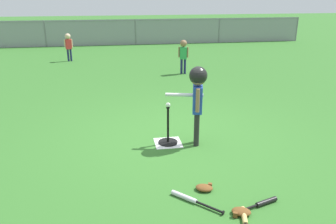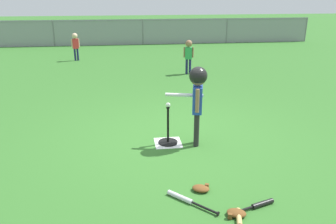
{
  "view_description": "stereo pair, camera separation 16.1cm",
  "coord_description": "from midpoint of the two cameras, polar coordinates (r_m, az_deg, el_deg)",
  "views": [
    {
      "loc": [
        -1.01,
        -5.25,
        2.41
      ],
      "look_at": [
        -0.21,
        -0.18,
        0.55
      ],
      "focal_mm": 36.14,
      "sensor_mm": 36.0,
      "label": 1
    },
    {
      "loc": [
        -0.85,
        -5.27,
        2.41
      ],
      "look_at": [
        -0.21,
        -0.18,
        0.55
      ],
      "focal_mm": 36.14,
      "sensor_mm": 36.0,
      "label": 2
    }
  ],
  "objects": [
    {
      "name": "fielder_deep_center",
      "position": [
        12.66,
        -16.81,
        11.0
      ],
      "size": [
        0.28,
        0.19,
        0.98
      ],
      "color": "#191E4C",
      "rests_on": "ground_plane"
    },
    {
      "name": "glove_by_plate",
      "position": [
        4.42,
        5.11,
        -12.61
      ],
      "size": [
        0.26,
        0.23,
        0.07
      ],
      "color": "brown",
      "rests_on": "ground_plane"
    },
    {
      "name": "spare_bat_silver",
      "position": [
        4.22,
        2.48,
        -14.44
      ],
      "size": [
        0.54,
        0.55,
        0.06
      ],
      "color": "silver",
      "rests_on": "ground_plane"
    },
    {
      "name": "outfield_fence",
      "position": [
        16.07,
        -5.82,
        13.42
      ],
      "size": [
        16.06,
        0.06,
        1.15
      ],
      "color": "slate",
      "rests_on": "ground_plane"
    },
    {
      "name": "fielder_deep_right",
      "position": [
        10.23,
        2.15,
        10.04
      ],
      "size": [
        0.29,
        0.2,
        1.02
      ],
      "color": "#191E4C",
      "rests_on": "ground_plane"
    },
    {
      "name": "glove_near_bats",
      "position": [
        4.07,
        11.06,
        -16.2
      ],
      "size": [
        0.26,
        0.23,
        0.07
      ],
      "color": "brown",
      "rests_on": "ground_plane"
    },
    {
      "name": "batting_tee",
      "position": [
        5.62,
        -0.82,
        -4.34
      ],
      "size": [
        0.32,
        0.32,
        0.64
      ],
      "color": "black",
      "rests_on": "ground_plane"
    },
    {
      "name": "ground_plane",
      "position": [
        5.86,
        0.93,
        -4.35
      ],
      "size": [
        60.0,
        60.0,
        0.0
      ],
      "primitive_type": "plane",
      "color": "#336B28"
    },
    {
      "name": "spare_bat_wood",
      "position": [
        3.97,
        11.62,
        -17.34
      ],
      "size": [
        0.2,
        0.56,
        0.06
      ],
      "color": "#DBB266",
      "rests_on": "ground_plane"
    },
    {
      "name": "batter_child",
      "position": [
        5.32,
        4.12,
        3.72
      ],
      "size": [
        0.65,
        0.36,
        1.3
      ],
      "color": "#262626",
      "rests_on": "ground_plane"
    },
    {
      "name": "home_plate",
      "position": [
        5.66,
        -0.82,
        -5.2
      ],
      "size": [
        0.44,
        0.44,
        0.01
      ],
      "primitive_type": "cube",
      "color": "white",
      "rests_on": "ground_plane"
    },
    {
      "name": "spare_bat_black",
      "position": [
        4.27,
        14.55,
        -14.67
      ],
      "size": [
        0.58,
        0.24,
        0.06
      ],
      "color": "black",
      "rests_on": "ground_plane"
    },
    {
      "name": "baseball_on_tee",
      "position": [
        5.41,
        -0.85,
        1.21
      ],
      "size": [
        0.07,
        0.07,
        0.07
      ],
      "primitive_type": "sphere",
      "color": "white",
      "rests_on": "batting_tee"
    }
  ]
}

